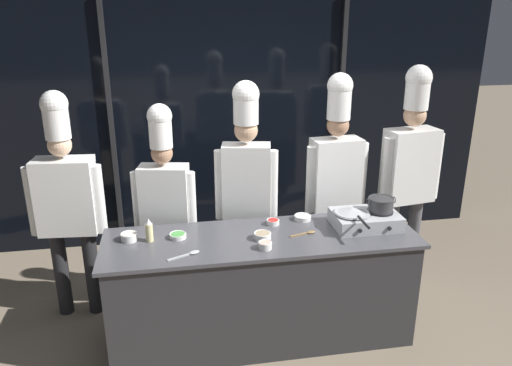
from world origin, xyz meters
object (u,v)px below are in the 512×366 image
Objects in this scene: chef_head at (67,196)px; serving_spoon_solid at (307,233)px; prep_bowl_shrimp at (265,245)px; prep_bowl_mushrooms at (262,235)px; chef_apprentice at (410,164)px; portable_stove at (365,219)px; chef_line at (246,178)px; prep_bowl_onion at (129,236)px; stock_pot at (381,204)px; prep_bowl_scallions at (178,235)px; frying_pan at (352,211)px; prep_bowl_bell_pepper at (273,222)px; squeeze_bottle_oil at (149,231)px; prep_bowl_garlic at (303,217)px; chef_sous at (165,198)px; chef_pastry at (335,171)px; serving_spoon_slotted at (190,254)px.

serving_spoon_solid is at bearing 166.69° from chef_head.
prep_bowl_shrimp reaches higher than serving_spoon_solid.
prep_bowl_mushrooms is 0.06× the size of chef_apprentice.
prep_bowl_shrimp is 1.72m from chef_head.
portable_stove is 0.50m from serving_spoon_solid.
serving_spoon_solid is at bearing 135.70° from chef_line.
prep_bowl_onion reaches higher than prep_bowl_mushrooms.
stock_pot is (0.12, 0.00, 0.12)m from portable_stove.
portable_stove is 5.17× the size of prep_bowl_shrimp.
prep_bowl_mushrooms is 0.64m from prep_bowl_scallions.
frying_pan is 1.73m from prep_bowl_onion.
prep_bowl_onion reaches higher than prep_bowl_bell_pepper.
chef_apprentice reaches higher than stock_pot.
stock_pot is (0.24, 0.01, 0.04)m from frying_pan.
serving_spoon_solid is at bearing -3.68° from squeeze_bottle_oil.
prep_bowl_onion is (-1.97, 0.06, -0.15)m from stock_pot.
stock_pot reaches higher than prep_bowl_onion.
chef_apprentice is (0.77, 0.61, 0.16)m from frying_pan.
squeeze_bottle_oil is at bearing 179.28° from stock_pot.
chef_head is (-1.90, 0.35, 0.18)m from prep_bowl_garlic.
serving_spoon_solid is at bearing 163.60° from chef_sous.
chef_line is (1.48, -0.06, 0.09)m from chef_head.
frying_pan is 0.40m from serving_spoon_solid.
portable_stove is 0.86m from prep_bowl_mushrooms.
chef_head is at bearing 167.21° from stock_pot.
serving_spoon_solid is at bearing -173.72° from portable_stove.
portable_stove is 1.04× the size of frying_pan.
stock_pot is at bearing 101.03° from chef_pastry.
frying_pan is 0.62m from chef_pastry.
chef_head is at bearing 165.77° from frying_pan.
portable_stove is 4.11× the size of prep_bowl_onion.
serving_spoon_slotted is 2.24m from chef_apprentice.
prep_bowl_onion is 0.74m from chef_head.
chef_pastry is (-0.18, 0.60, 0.09)m from stock_pot.
frying_pan is (-0.12, -0.01, 0.08)m from portable_stove.
chef_sous is at bearing 158.02° from prep_bowl_bell_pepper.
frying_pan is 2.32m from chef_head.
prep_bowl_mushrooms is (-0.98, -0.09, -0.15)m from stock_pot.
chef_sous is (0.12, 0.48, 0.07)m from squeeze_bottle_oil.
stock_pot is at bearing -0.72° from squeeze_bottle_oil.
serving_spoon_slotted is (-1.29, -0.24, -0.14)m from frying_pan.
portable_stove is 0.92m from chef_apprentice.
chef_line reaches higher than chef_head.
frying_pan is 2.27× the size of serving_spoon_solid.
prep_bowl_onion is 0.06× the size of chef_pastry.
prep_bowl_bell_pepper is 0.43× the size of serving_spoon_slotted.
prep_bowl_onion is (-1.13, -0.10, 0.01)m from prep_bowl_bell_pepper.
stock_pot is 1.82m from squeeze_bottle_oil.
squeeze_bottle_oil is 0.17m from prep_bowl_onion.
prep_bowl_scallions is (-1.37, 0.05, -0.12)m from frying_pan.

